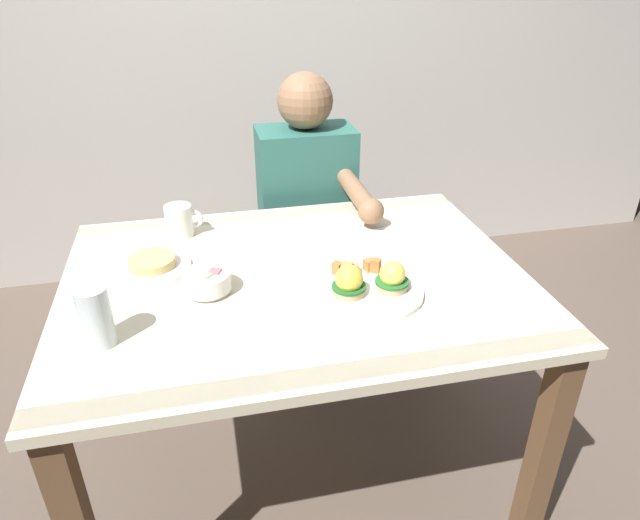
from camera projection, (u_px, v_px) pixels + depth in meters
ground_plane at (301, 472)px, 1.84m from camera, size 6.00×6.00×0.00m
dining_table at (297, 310)px, 1.53m from camera, size 1.20×0.90×0.74m
eggs_benedict_plate at (369, 285)px, 1.39m from camera, size 0.27×0.27×0.09m
fruit_bowl at (208, 282)px, 1.40m from camera, size 0.12×0.12×0.06m
coffee_mug at (180, 220)px, 1.67m from camera, size 0.11×0.08×0.09m
fork at (387, 227)px, 1.74m from camera, size 0.16×0.02×0.00m
water_glass_near at (96, 320)px, 1.20m from camera, size 0.07×0.07×0.14m
side_plate at (152, 265)px, 1.51m from camera, size 0.20×0.20×0.04m
diner_person at (309, 211)px, 2.07m from camera, size 0.34×0.54×1.14m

